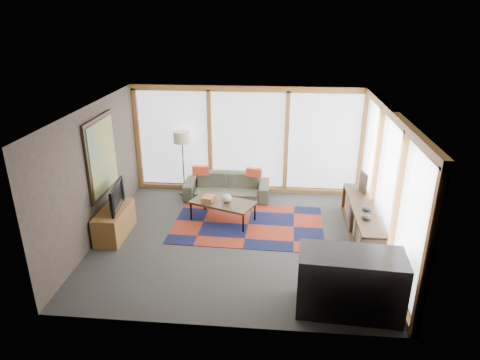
# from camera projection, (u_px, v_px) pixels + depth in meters

# --- Properties ---
(ground) EXTENTS (5.50, 5.50, 0.00)m
(ground) POSITION_uv_depth(u_px,v_px,m) (238.00, 239.00, 8.43)
(ground) COLOR #31312E
(ground) RESTS_ON ground
(room_envelope) EXTENTS (5.52, 5.02, 2.62)m
(room_envelope) POSITION_uv_depth(u_px,v_px,m) (266.00, 157.00, 8.33)
(room_envelope) COLOR #3B2F2A
(room_envelope) RESTS_ON ground
(rug) EXTENTS (3.16, 2.08, 0.01)m
(rug) POSITION_uv_depth(u_px,v_px,m) (248.00, 224.00, 9.00)
(rug) COLOR maroon
(rug) RESTS_ON ground
(sofa) EXTENTS (2.01, 0.80, 0.58)m
(sofa) POSITION_uv_depth(u_px,v_px,m) (227.00, 187.00, 10.16)
(sofa) COLOR #393D2F
(sofa) RESTS_ON ground
(pillow_left) EXTENTS (0.40, 0.17, 0.21)m
(pillow_left) POSITION_uv_depth(u_px,v_px,m) (200.00, 170.00, 10.05)
(pillow_left) COLOR #D44424
(pillow_left) RESTS_ON sofa
(pillow_right) EXTENTS (0.38, 0.17, 0.20)m
(pillow_right) POSITION_uv_depth(u_px,v_px,m) (254.00, 172.00, 9.94)
(pillow_right) COLOR #D44424
(pillow_right) RESTS_ON sofa
(floor_lamp) EXTENTS (0.40, 0.40, 1.58)m
(floor_lamp) POSITION_uv_depth(u_px,v_px,m) (183.00, 163.00, 10.22)
(floor_lamp) COLOR black
(floor_lamp) RESTS_ON ground
(coffee_table) EXTENTS (1.46, 1.08, 0.44)m
(coffee_table) POSITION_uv_depth(u_px,v_px,m) (223.00, 211.00, 9.11)
(coffee_table) COLOR #352616
(coffee_table) RESTS_ON ground
(book_stack) EXTENTS (0.28, 0.32, 0.09)m
(book_stack) POSITION_uv_depth(u_px,v_px,m) (208.00, 198.00, 9.06)
(book_stack) COLOR #93582A
(book_stack) RESTS_ON coffee_table
(vase) EXTENTS (0.22, 0.22, 0.18)m
(vase) POSITION_uv_depth(u_px,v_px,m) (227.00, 198.00, 8.98)
(vase) COLOR beige
(vase) RESTS_ON coffee_table
(bookshelf) EXTENTS (0.44, 2.45, 0.61)m
(bookshelf) POSITION_uv_depth(u_px,v_px,m) (362.00, 221.00, 8.50)
(bookshelf) COLOR #352616
(bookshelf) RESTS_ON ground
(bowl_a) EXTENTS (0.19, 0.19, 0.09)m
(bowl_a) POSITION_uv_depth(u_px,v_px,m) (366.00, 217.00, 7.87)
(bowl_a) COLOR black
(bowl_a) RESTS_ON bookshelf
(bowl_b) EXTENTS (0.20, 0.20, 0.08)m
(bowl_b) POSITION_uv_depth(u_px,v_px,m) (367.00, 209.00, 8.22)
(bowl_b) COLOR black
(bowl_b) RESTS_ON bookshelf
(shelf_picture) EXTENTS (0.10, 0.34, 0.44)m
(shelf_picture) POSITION_uv_depth(u_px,v_px,m) (363.00, 183.00, 8.98)
(shelf_picture) COLOR black
(shelf_picture) RESTS_ON bookshelf
(tv_console) EXTENTS (0.48, 1.15, 0.57)m
(tv_console) POSITION_uv_depth(u_px,v_px,m) (115.00, 222.00, 8.48)
(tv_console) COLOR brown
(tv_console) RESTS_ON ground
(television) EXTENTS (0.22, 0.90, 0.52)m
(television) POSITION_uv_depth(u_px,v_px,m) (113.00, 197.00, 8.30)
(television) COLOR black
(television) RESTS_ON tv_console
(bar_counter) EXTENTS (1.57, 0.81, 0.97)m
(bar_counter) POSITION_uv_depth(u_px,v_px,m) (350.00, 283.00, 6.28)
(bar_counter) COLOR black
(bar_counter) RESTS_ON ground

